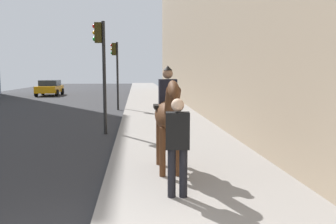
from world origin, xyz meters
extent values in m
ellipsoid|color=#4C2B16|center=(4.01, -1.35, 1.33)|extent=(1.51, 0.58, 0.66)
cylinder|color=#4C2B16|center=(3.56, -1.51, 0.63)|extent=(0.13, 0.13, 1.01)
cylinder|color=#4C2B16|center=(3.56, -1.19, 0.63)|extent=(0.13, 0.13, 1.01)
cylinder|color=#4C2B16|center=(4.46, -1.50, 0.63)|extent=(0.13, 0.13, 1.01)
cylinder|color=#4C2B16|center=(4.46, -1.18, 0.63)|extent=(0.13, 0.13, 1.01)
cylinder|color=#4C2B16|center=(3.24, -1.36, 1.68)|extent=(0.64, 0.29, 0.68)
ellipsoid|color=#4C2B16|center=(3.03, -1.36, 1.93)|extent=(0.63, 0.23, 0.49)
cylinder|color=black|center=(4.73, -1.34, 1.23)|extent=(0.28, 0.10, 0.55)
cube|color=black|center=(4.06, -1.34, 1.51)|extent=(0.45, 0.61, 0.08)
cube|color=black|center=(4.06, -1.34, 1.83)|extent=(0.29, 0.38, 0.55)
sphere|color=#8C664C|center=(4.06, -1.34, 2.22)|extent=(0.22, 0.22, 0.22)
cone|color=black|center=(4.06, -1.34, 2.34)|extent=(0.20, 0.20, 0.10)
cylinder|color=black|center=(2.39, -1.26, 0.54)|extent=(0.14, 0.14, 0.85)
cylinder|color=black|center=(2.37, -1.46, 0.54)|extent=(0.14, 0.14, 0.85)
cube|color=black|center=(2.38, -1.36, 1.28)|extent=(0.30, 0.42, 0.62)
sphere|color=#D8AD8C|center=(2.38, -1.36, 1.71)|extent=(0.22, 0.22, 0.22)
cube|color=orange|center=(29.44, 7.38, 0.62)|extent=(3.86, 1.88, 0.60)
cube|color=#262D38|center=(29.67, 7.38, 1.18)|extent=(2.16, 1.64, 0.52)
cylinder|color=black|center=(28.27, 6.45, 0.32)|extent=(0.64, 0.23, 0.64)
cylinder|color=black|center=(28.24, 8.28, 0.32)|extent=(0.64, 0.23, 0.64)
cylinder|color=black|center=(30.65, 6.48, 0.32)|extent=(0.64, 0.23, 0.64)
cylinder|color=black|center=(30.62, 8.31, 0.32)|extent=(0.64, 0.23, 0.64)
cylinder|color=black|center=(9.12, 0.46, 2.01)|extent=(0.12, 0.12, 4.01)
cube|color=#2D280C|center=(9.12, 0.64, 3.61)|extent=(0.20, 0.24, 0.70)
sphere|color=red|center=(9.12, 0.77, 3.83)|extent=(0.14, 0.14, 0.14)
sphere|color=orange|center=(9.12, 0.77, 3.61)|extent=(0.14, 0.14, 0.14)
sphere|color=green|center=(9.12, 0.77, 3.39)|extent=(0.14, 0.14, 0.14)
cylinder|color=black|center=(16.86, 0.40, 1.97)|extent=(0.12, 0.12, 3.93)
cube|color=#2D280C|center=(16.86, 0.58, 3.53)|extent=(0.20, 0.24, 0.70)
sphere|color=red|center=(16.86, 0.71, 3.75)|extent=(0.14, 0.14, 0.14)
sphere|color=orange|center=(16.86, 0.71, 3.53)|extent=(0.14, 0.14, 0.14)
sphere|color=green|center=(16.86, 0.71, 3.31)|extent=(0.14, 0.14, 0.14)
camera|label=1|loc=(-3.23, -0.67, 2.27)|focal=36.44mm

